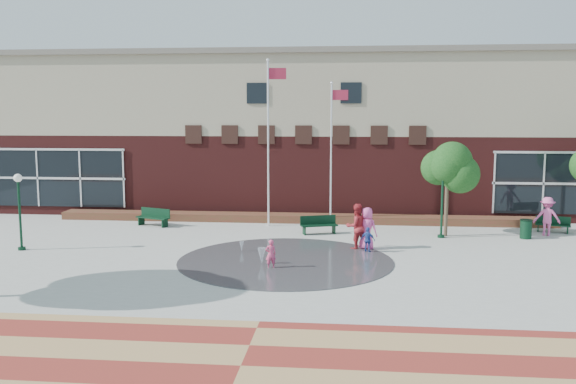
# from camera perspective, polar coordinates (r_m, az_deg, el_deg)

# --- Properties ---
(ground) EXTENTS (120.00, 120.00, 0.00)m
(ground) POSITION_cam_1_polar(r_m,az_deg,el_deg) (21.03, -1.08, -8.45)
(ground) COLOR #666056
(ground) RESTS_ON ground
(plaza_concrete) EXTENTS (46.00, 18.00, 0.01)m
(plaza_concrete) POSITION_cam_1_polar(r_m,az_deg,el_deg) (24.88, -0.00, -5.94)
(plaza_concrete) COLOR #A8A8A0
(plaza_concrete) RESTS_ON ground
(paver_band) EXTENTS (46.00, 6.00, 0.01)m
(paver_band) POSITION_cam_1_polar(r_m,az_deg,el_deg) (14.49, -4.44, -15.96)
(paver_band) COLOR maroon
(paver_band) RESTS_ON ground
(splash_pad) EXTENTS (8.40, 8.40, 0.01)m
(splash_pad) POSITION_cam_1_polar(r_m,az_deg,el_deg) (23.91, -0.24, -6.49)
(splash_pad) COLOR #383A3D
(splash_pad) RESTS_ON ground
(library_building) EXTENTS (44.40, 10.40, 9.20)m
(library_building) POSITION_cam_1_polar(r_m,az_deg,el_deg) (37.66, 2.02, 5.72)
(library_building) COLOR #551D1C
(library_building) RESTS_ON ground
(flower_bed) EXTENTS (26.00, 1.20, 0.40)m
(flower_bed) POSITION_cam_1_polar(r_m,az_deg,el_deg) (32.29, 1.32, -2.85)
(flower_bed) COLOR maroon
(flower_bed) RESTS_ON ground
(flagpole_left) EXTENTS (0.99, 0.20, 8.43)m
(flagpole_left) POSITION_cam_1_polar(r_m,az_deg,el_deg) (30.73, -1.78, 5.43)
(flagpole_left) COLOR white
(flagpole_left) RESTS_ON ground
(flagpole_right) EXTENTS (0.90, 0.15, 7.32)m
(flagpole_right) POSITION_cam_1_polar(r_m,az_deg,el_deg) (31.15, 4.14, 4.34)
(flagpole_right) COLOR white
(flagpole_right) RESTS_ON ground
(lamp_left) EXTENTS (0.34, 0.34, 3.24)m
(lamp_left) POSITION_cam_1_polar(r_m,az_deg,el_deg) (27.77, -23.85, -0.96)
(lamp_left) COLOR black
(lamp_left) RESTS_ON ground
(lamp_right) EXTENTS (0.35, 0.35, 3.35)m
(lamp_right) POSITION_cam_1_polar(r_m,az_deg,el_deg) (28.82, 14.25, -0.13)
(lamp_right) COLOR black
(lamp_right) RESTS_ON ground
(bench_left) EXTENTS (1.88, 1.13, 0.91)m
(bench_left) POSITION_cam_1_polar(r_m,az_deg,el_deg) (31.85, -12.50, -2.63)
(bench_left) COLOR black
(bench_left) RESTS_ON ground
(bench_mid) EXTENTS (1.82, 1.00, 0.88)m
(bench_mid) POSITION_cam_1_polar(r_m,az_deg,el_deg) (29.11, 2.91, -3.42)
(bench_mid) COLOR black
(bench_mid) RESTS_ON ground
(bench_right) EXTENTS (1.63, 0.88, 0.79)m
(bench_right) POSITION_cam_1_polar(r_m,az_deg,el_deg) (32.10, 23.53, -3.07)
(bench_right) COLOR black
(bench_right) RESTS_ON ground
(trash_can) EXTENTS (0.55, 0.55, 0.90)m
(trash_can) POSITION_cam_1_polar(r_m,az_deg,el_deg) (30.03, 21.37, -3.25)
(trash_can) COLOR black
(trash_can) RESTS_ON ground
(tree_mid) EXTENTS (2.47, 2.47, 4.16)m
(tree_mid) POSITION_cam_1_polar(r_m,az_deg,el_deg) (29.16, 14.70, 1.82)
(tree_mid) COLOR #463628
(tree_mid) RESTS_ON ground
(water_jet_a) EXTENTS (0.32, 0.32, 0.62)m
(water_jet_a) POSITION_cam_1_polar(r_m,az_deg,el_deg) (23.40, -2.47, -6.81)
(water_jet_a) COLOR white
(water_jet_a) RESTS_ON ground
(water_jet_b) EXTENTS (0.19, 0.19, 0.42)m
(water_jet_b) POSITION_cam_1_polar(r_m,az_deg,el_deg) (25.50, -4.35, -5.64)
(water_jet_b) COLOR white
(water_jet_b) RESTS_ON ground
(child_splash) EXTENTS (0.46, 0.38, 1.10)m
(child_splash) POSITION_cam_1_polar(r_m,az_deg,el_deg) (22.69, -1.62, -5.84)
(child_splash) COLOR #E74779
(child_splash) RESTS_ON ground
(adult_red) EXTENTS (1.17, 1.06, 1.95)m
(adult_red) POSITION_cam_1_polar(r_m,az_deg,el_deg) (25.99, 6.41, -3.23)
(adult_red) COLOR #BA2B33
(adult_red) RESTS_ON ground
(adult_pink) EXTENTS (1.04, 0.90, 1.80)m
(adult_pink) POSITION_cam_1_polar(r_m,az_deg,el_deg) (25.99, 7.39, -3.41)
(adult_pink) COLOR #F253A4
(adult_pink) RESTS_ON ground
(child_blue) EXTENTS (0.68, 0.50, 1.07)m
(child_blue) POSITION_cam_1_polar(r_m,az_deg,el_deg) (25.46, 7.49, -4.47)
(child_blue) COLOR #2E4DA4
(child_blue) RESTS_ON ground
(person_bench) EXTENTS (1.28, 0.86, 1.84)m
(person_bench) POSITION_cam_1_polar(r_m,az_deg,el_deg) (31.08, 23.08, -2.13)
(person_bench) COLOR pink
(person_bench) RESTS_ON ground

